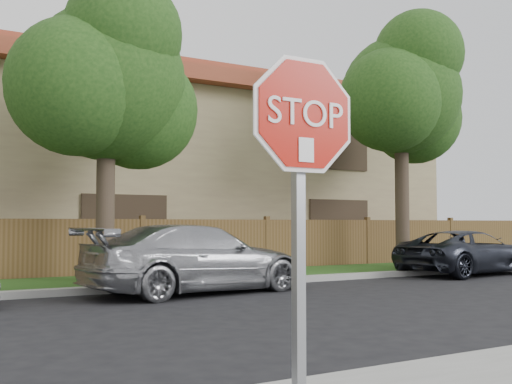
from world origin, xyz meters
TOP-DOWN VIEW (x-y plane):
  - tree_mid at (2.52, 9.57)m, footprint 4.80×3.90m
  - tree_right at (12.02, 9.57)m, footprint 4.80×3.90m
  - stop_sign at (0.65, -1.48)m, footprint 1.01×0.13m
  - sedan_right at (3.81, 7.22)m, footprint 5.26×2.75m
  - sedan_far_right at (12.54, 7.60)m, footprint 4.78×2.58m

SIDE VIEW (x-z plane):
  - sedan_far_right at x=12.54m, z-range 0.00..1.27m
  - sedan_right at x=3.81m, z-range 0.00..1.46m
  - stop_sign at x=0.65m, z-range 0.55..3.11m
  - tree_mid at x=2.52m, z-range 1.20..8.55m
  - tree_right at x=12.02m, z-range 1.47..9.67m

